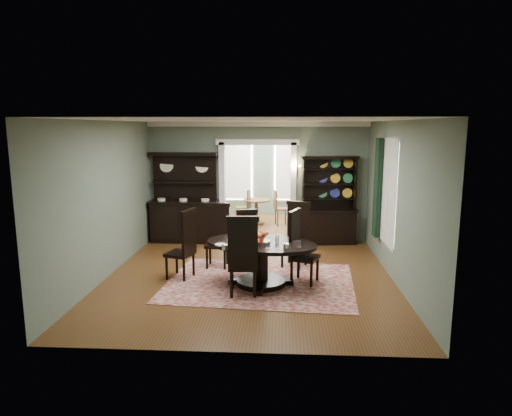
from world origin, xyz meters
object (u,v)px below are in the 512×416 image
(sideboard, at_px, (184,211))
(welsh_dresser, at_px, (329,212))
(parlor_table, at_px, (257,208))
(dining_table, at_px, (261,255))

(sideboard, xyz_separation_m, welsh_dresser, (3.63, 0.03, 0.00))
(sideboard, relative_size, parlor_table, 2.79)
(dining_table, xyz_separation_m, parlor_table, (-0.38, 5.30, -0.08))
(dining_table, relative_size, parlor_table, 2.90)
(sideboard, height_order, parlor_table, sideboard)
(dining_table, xyz_separation_m, sideboard, (-2.09, 3.16, 0.22))
(welsh_dresser, distance_m, parlor_table, 2.86)
(dining_table, bearing_deg, welsh_dresser, 79.61)
(welsh_dresser, bearing_deg, parlor_table, 126.42)
(parlor_table, bearing_deg, dining_table, -85.87)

